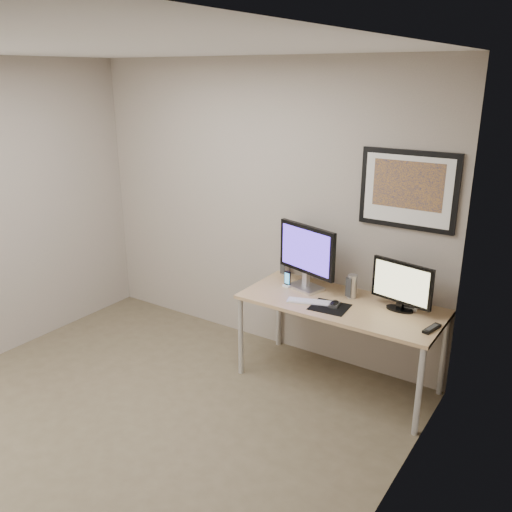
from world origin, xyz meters
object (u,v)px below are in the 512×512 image
at_px(desk, 341,310).
at_px(monitor_tv, 402,285).
at_px(speaker_left, 285,265).
at_px(fan_unit, 409,294).
at_px(monitor_large, 307,254).
at_px(keyboard, 312,302).
at_px(framed_art, 408,190).
at_px(speaker_right, 352,286).
at_px(phone_dock, 287,279).

relative_size(desk, monitor_tv, 3.24).
relative_size(speaker_left, fan_unit, 0.78).
height_order(desk, speaker_left, speaker_left).
relative_size(monitor_large, keyboard, 1.47).
bearing_deg(monitor_tv, speaker_left, -178.60).
distance_m(desk, fan_unit, 0.55).
distance_m(desk, framed_art, 1.07).
xyz_separation_m(speaker_right, fan_unit, (0.45, 0.06, 0.02)).
bearing_deg(monitor_tv, speaker_right, -172.50).
bearing_deg(fan_unit, monitor_tv, -117.10).
relative_size(speaker_right, phone_dock, 1.42).
xyz_separation_m(keyboard, fan_unit, (0.66, 0.33, 0.11)).
relative_size(framed_art, speaker_right, 3.83).
distance_m(monitor_large, speaker_left, 0.43).
bearing_deg(speaker_right, speaker_left, -172.18).
bearing_deg(monitor_large, framed_art, 33.79).
bearing_deg(framed_art, keyboard, -139.59).
xyz_separation_m(speaker_left, keyboard, (0.51, -0.43, -0.08)).
height_order(speaker_left, speaker_right, speaker_right).
xyz_separation_m(framed_art, keyboard, (-0.54, -0.46, -0.88)).
distance_m(speaker_left, keyboard, 0.67).
bearing_deg(framed_art, monitor_tv, -68.15).
bearing_deg(desk, framed_art, 43.46).
height_order(monitor_large, speaker_right, monitor_large).
distance_m(speaker_right, phone_dock, 0.56).
height_order(desk, fan_unit, fan_unit).
distance_m(framed_art, monitor_tv, 0.72).
relative_size(speaker_left, phone_dock, 1.31).
bearing_deg(phone_dock, framed_art, 28.83).
relative_size(monitor_large, speaker_left, 3.27).
bearing_deg(monitor_large, fan_unit, 23.01).
distance_m(desk, keyboard, 0.24).
relative_size(monitor_tv, phone_dock, 3.57).
relative_size(monitor_large, speaker_right, 3.01).
bearing_deg(monitor_tv, framed_art, 122.82).
relative_size(monitor_tv, speaker_right, 2.52).
distance_m(framed_art, monitor_large, 0.96).
distance_m(monitor_tv, fan_unit, 0.13).
relative_size(framed_art, phone_dock, 5.43).
height_order(framed_art, speaker_left, framed_art).
distance_m(monitor_large, speaker_right, 0.46).
bearing_deg(framed_art, speaker_right, -148.97).
bearing_deg(speaker_left, framed_art, 8.99).
xyz_separation_m(framed_art, fan_unit, (0.12, -0.13, -0.78)).
height_order(monitor_tv, fan_unit, monitor_tv).
xyz_separation_m(desk, phone_dock, (-0.53, 0.06, 0.13)).
xyz_separation_m(desk, monitor_large, (-0.38, 0.11, 0.37)).
height_order(framed_art, monitor_tv, framed_art).
distance_m(monitor_large, phone_dock, 0.28).
bearing_deg(phone_dock, fan_unit, 19.67).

